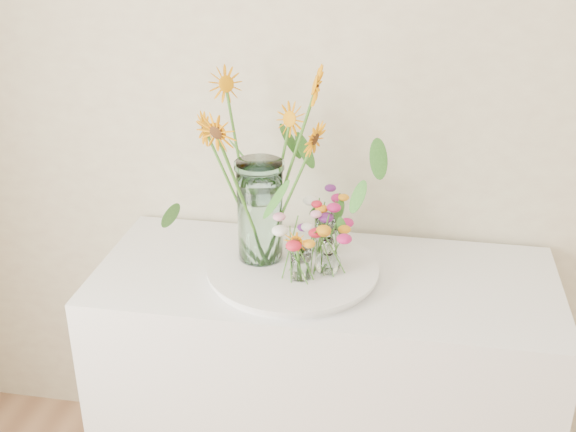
# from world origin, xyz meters

# --- Properties ---
(counter) EXTENTS (1.40, 0.60, 0.90)m
(counter) POSITION_xyz_m (-0.50, 1.93, 0.45)
(counter) COLOR white
(counter) RESTS_ON ground_plane
(tray) EXTENTS (0.49, 0.49, 0.02)m
(tray) POSITION_xyz_m (-0.59, 1.91, 0.91)
(tray) COLOR white
(tray) RESTS_ON counter
(mason_jar) EXTENTS (0.16, 0.16, 0.32)m
(mason_jar) POSITION_xyz_m (-0.70, 1.95, 1.08)
(mason_jar) COLOR #AEDFD2
(mason_jar) RESTS_ON tray
(sunflower_bouquet) EXTENTS (0.77, 0.77, 0.61)m
(sunflower_bouquet) POSITION_xyz_m (-0.70, 1.95, 1.23)
(sunflower_bouquet) COLOR orange
(sunflower_bouquet) RESTS_ON tray
(small_vase_a) EXTENTS (0.07, 0.07, 0.10)m
(small_vase_a) POSITION_xyz_m (-0.56, 1.85, 0.98)
(small_vase_a) COLOR white
(small_vase_a) RESTS_ON tray
(wildflower_posy_a) EXTENTS (0.21, 0.21, 0.19)m
(wildflower_posy_a) POSITION_xyz_m (-0.56, 1.85, 1.02)
(wildflower_posy_a) COLOR orange
(wildflower_posy_a) RESTS_ON tray
(small_vase_b) EXTENTS (0.08, 0.08, 0.11)m
(small_vase_b) POSITION_xyz_m (-0.48, 1.90, 0.98)
(small_vase_b) COLOR white
(small_vase_b) RESTS_ON tray
(wildflower_posy_b) EXTENTS (0.21, 0.21, 0.20)m
(wildflower_posy_b) POSITION_xyz_m (-0.48, 1.90, 1.03)
(wildflower_posy_b) COLOR orange
(wildflower_posy_b) RESTS_ON tray
(small_vase_c) EXTENTS (0.08, 0.08, 0.13)m
(small_vase_c) POSITION_xyz_m (-0.51, 2.02, 0.99)
(small_vase_c) COLOR white
(small_vase_c) RESTS_ON tray
(wildflower_posy_c) EXTENTS (0.19, 0.19, 0.22)m
(wildflower_posy_c) POSITION_xyz_m (-0.51, 2.02, 1.03)
(wildflower_posy_c) COLOR orange
(wildflower_posy_c) RESTS_ON tray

